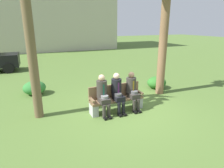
% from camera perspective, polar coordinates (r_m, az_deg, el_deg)
% --- Properties ---
extents(ground_plane, '(80.00, 80.00, 0.00)m').
position_cam_1_polar(ground_plane, '(6.75, 4.63, -7.96)').
color(ground_plane, '#527030').
extents(park_bench, '(1.87, 0.44, 0.90)m').
position_cam_1_polar(park_bench, '(6.66, 1.22, -4.33)').
color(park_bench, brown).
rests_on(park_bench, ground).
extents(seated_man_left, '(0.34, 0.72, 1.34)m').
position_cam_1_polar(seated_man_left, '(6.24, -2.70, -2.72)').
color(seated_man_left, '#38332D').
rests_on(seated_man_left, ground).
extents(seated_man_middle, '(0.34, 0.72, 1.33)m').
position_cam_1_polar(seated_man_middle, '(6.43, 1.61, -2.09)').
color(seated_man_middle, black).
rests_on(seated_man_middle, ground).
extents(seated_man_right, '(0.34, 0.72, 1.31)m').
position_cam_1_polar(seated_man_right, '(6.69, 5.99, -1.50)').
color(seated_man_right, '#38332D').
rests_on(seated_man_right, ground).
extents(palm_tree_tall, '(1.67, 1.64, 5.22)m').
position_cam_1_polar(palm_tree_tall, '(8.22, 15.61, 22.41)').
color(palm_tree_tall, brown).
rests_on(palm_tree_tall, ground).
extents(shrub_near_bench, '(0.92, 0.85, 0.58)m').
position_cam_1_polar(shrub_near_bench, '(8.83, -21.83, -1.04)').
color(shrub_near_bench, '#317933').
rests_on(shrub_near_bench, ground).
extents(shrub_mid_lawn, '(0.89, 0.81, 0.55)m').
position_cam_1_polar(shrub_mid_lawn, '(9.22, 12.97, 0.44)').
color(shrub_mid_lawn, '#317328').
rests_on(shrub_mid_lawn, ground).
extents(building_backdrop, '(16.41, 8.80, 10.96)m').
position_cam_1_polar(building_backdrop, '(25.84, -20.12, 22.06)').
color(building_backdrop, '#BCB69F').
rests_on(building_backdrop, ground).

